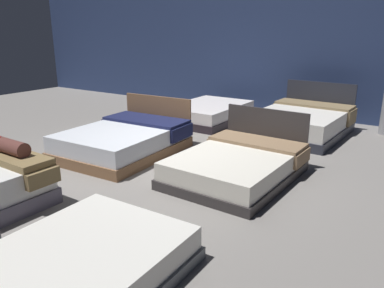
% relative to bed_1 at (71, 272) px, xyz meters
% --- Properties ---
extents(ground_plane, '(18.00, 18.00, 0.02)m').
position_rel_bed_1_xyz_m(ground_plane, '(-1.08, 3.01, -0.18)').
color(ground_plane, gray).
extents(showroom_back_wall, '(18.00, 0.06, 3.50)m').
position_rel_bed_1_xyz_m(showroom_back_wall, '(-1.08, 7.68, 1.58)').
color(showroom_back_wall, navy).
rests_on(showroom_back_wall, ground_plane).
extents(bed_1, '(1.49, 2.02, 0.35)m').
position_rel_bed_1_xyz_m(bed_1, '(0.00, 0.00, 0.00)').
color(bed_1, '#50555A').
rests_on(bed_1, ground_plane).
extents(bed_2, '(1.73, 2.22, 0.89)m').
position_rel_bed_1_xyz_m(bed_2, '(-2.19, 3.01, 0.07)').
color(bed_2, brown).
rests_on(bed_2, ground_plane).
extents(bed_3, '(1.60, 2.10, 0.90)m').
position_rel_bed_1_xyz_m(bed_3, '(0.04, 3.05, 0.04)').
color(bed_3, '#2F2B2C').
rests_on(bed_3, ground_plane).
extents(bed_4, '(1.52, 2.14, 0.42)m').
position_rel_bed_1_xyz_m(bed_4, '(-2.20, 5.94, 0.04)').
color(bed_4, black).
rests_on(bed_4, ground_plane).
extents(bed_5, '(1.79, 2.26, 1.01)m').
position_rel_bed_1_xyz_m(bed_5, '(0.07, 5.96, 0.10)').
color(bed_5, '#272A34').
rests_on(bed_5, ground_plane).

